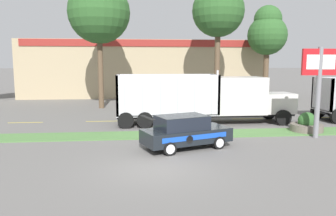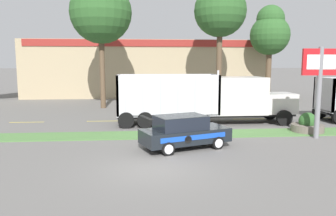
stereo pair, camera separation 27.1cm
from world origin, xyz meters
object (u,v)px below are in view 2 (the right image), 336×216
at_px(rally_car, 184,131).
at_px(stone_planter, 307,126).
at_px(dump_truck_mid, 224,99).
at_px(store_sign_post, 320,76).

xyz_separation_m(rally_car, stone_planter, (7.96, 3.09, -0.42)).
height_order(dump_truck_mid, rally_car, dump_truck_mid).
xyz_separation_m(dump_truck_mid, stone_planter, (4.29, -3.46, -1.26)).
distance_m(dump_truck_mid, store_sign_post, 6.64).
distance_m(rally_car, stone_planter, 8.55).
bearing_deg(stone_planter, dump_truck_mid, 141.10).
distance_m(store_sign_post, stone_planter, 3.42).
relative_size(dump_truck_mid, rally_car, 2.64).
bearing_deg(rally_car, dump_truck_mid, 60.74).
bearing_deg(dump_truck_mid, stone_planter, -38.90).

